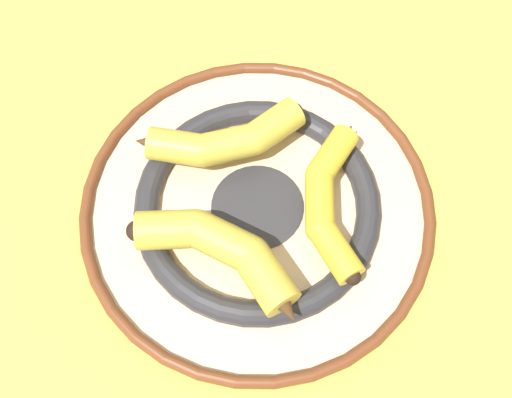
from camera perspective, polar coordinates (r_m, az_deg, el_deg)
ground_plane at (r=0.65m, az=2.22°, el=-4.14°), size 2.80×2.80×0.00m
decorative_bowl at (r=0.65m, az=-0.00°, el=-0.75°), size 0.39×0.39×0.03m
banana_a at (r=0.63m, az=6.80°, el=0.08°), size 0.19×0.07×0.03m
banana_b at (r=0.59m, az=-3.35°, el=-4.94°), size 0.11×0.19×0.04m
banana_c at (r=0.65m, az=-3.26°, el=5.63°), size 0.09×0.18×0.04m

